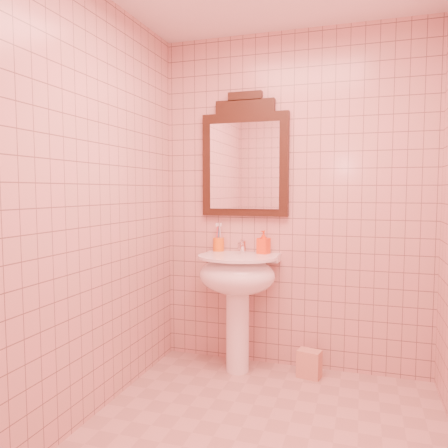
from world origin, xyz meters
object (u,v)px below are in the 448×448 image
(pedestal_sink, at_px, (237,283))
(toothbrush_cup, at_px, (219,244))
(soap_dispenser, at_px, (264,242))
(towel, at_px, (309,364))
(mirror, at_px, (245,159))

(pedestal_sink, distance_m, toothbrush_cup, 0.38)
(pedestal_sink, height_order, toothbrush_cup, toothbrush_cup)
(soap_dispenser, bearing_deg, towel, 1.35)
(mirror, distance_m, towel, 1.57)
(mirror, distance_m, soap_dispenser, 0.64)
(toothbrush_cup, bearing_deg, pedestal_sink, -41.72)
(soap_dispenser, relative_size, towel, 0.90)
(mirror, height_order, towel, mirror)
(toothbrush_cup, bearing_deg, towel, -9.92)
(mirror, relative_size, toothbrush_cup, 4.73)
(mirror, distance_m, toothbrush_cup, 0.69)
(mirror, xyz_separation_m, soap_dispenser, (0.16, -0.05, -0.62))
(toothbrush_cup, bearing_deg, soap_dispenser, -4.66)
(toothbrush_cup, relative_size, towel, 1.00)
(pedestal_sink, relative_size, towel, 4.41)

